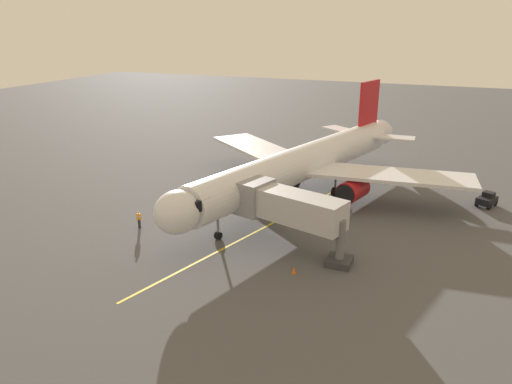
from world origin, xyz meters
name	(u,v)px	position (x,y,z in m)	size (l,w,h in m)	color
ground_plane	(313,192)	(0.00, 0.00, 0.00)	(220.00, 220.00, 0.00)	#4C4C4F
apron_lead_in_line	(283,218)	(0.64, 8.58, 0.01)	(0.24, 40.00, 0.01)	yellow
airplane	(303,164)	(0.56, 2.31, 4.00)	(33.40, 39.56, 11.50)	silver
jet_bridge	(283,206)	(-1.41, 14.65, 3.76)	(11.43, 5.71, 5.40)	#B7B7BC
ground_crew_marshaller	(139,219)	(12.50, 16.15, 0.89)	(0.42, 0.29, 1.71)	#23232D
ground_crew_wing_walker	(258,167)	(8.63, -4.45, 0.89)	(0.47, 0.43, 1.71)	#23232D
ground_crew_loader	(334,230)	(-5.22, 11.67, 0.89)	(0.28, 0.42, 1.71)	#23232D
tug_near_nose	(487,200)	(-18.41, -2.78, 0.70)	(2.33, 2.72, 1.50)	black
safety_cone_nose_left	(294,270)	(-3.84, 18.98, 0.28)	(0.32, 0.32, 0.55)	#F2590F
safety_cone_nose_right	(168,210)	(12.13, 11.67, 0.28)	(0.32, 0.32, 0.55)	#F2590F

